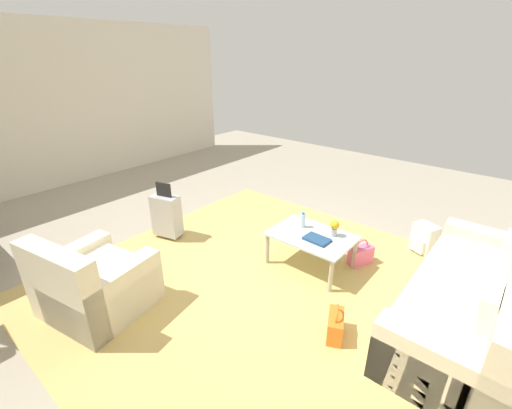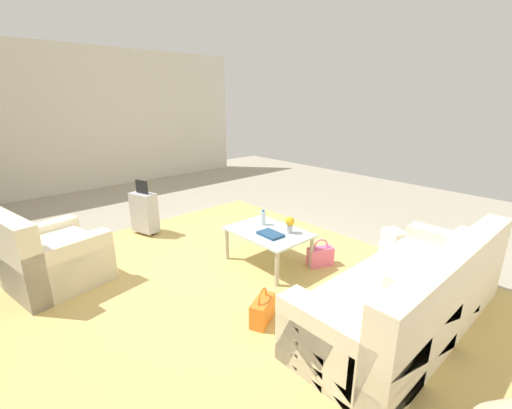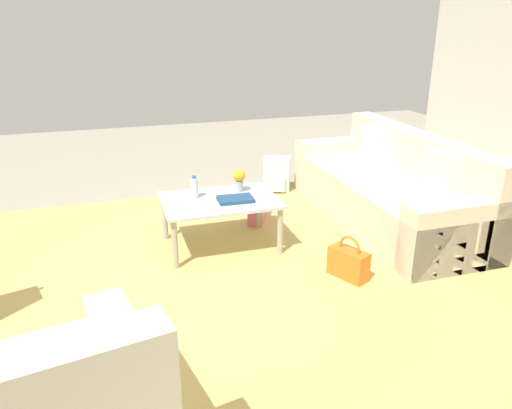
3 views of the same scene
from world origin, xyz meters
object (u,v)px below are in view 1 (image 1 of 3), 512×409
Objects in this scene: handbag_pink at (361,255)px; flower_vase at (335,227)px; handbag_orange at (335,325)px; suitcase_silver at (166,215)px; backpack_white at (424,239)px; armchair at (91,287)px; water_bottle at (303,220)px; couch at (477,303)px; coffee_table_book at (317,239)px; coffee_table at (311,239)px.

flower_vase is at bearing 49.53° from handbag_pink.
handbag_orange is (-0.60, 1.02, -0.44)m from flower_vase.
backpack_white is at bearing -146.40° from suitcase_silver.
backpack_white reaches higher than handbag_pink.
armchair is 5.48× the size of water_bottle.
couch is at bearing 165.08° from handbag_pink.
coffee_table_book is at bearing -123.92° from armchair.
flower_vase is (-1.51, -2.32, 0.27)m from armchair.
couch reaches higher than suitcase_silver.
armchair reaches higher than handbag_pink.
water_bottle is (-1.09, -2.27, 0.24)m from armchair.
coffee_table is 0.27m from water_bottle.
backpack_white is (0.80, -1.19, -0.10)m from couch.
flower_vase reaches higher than backpack_white.
couch is 11.89× the size of flower_vase.
coffee_table_book reaches higher than handbag_orange.
coffee_table_book is at bearing -163.70° from suitcase_silver.
water_bottle is at bearing -43.55° from handbag_orange.
couch reaches higher than handbag_orange.
suitcase_silver is (2.00, 0.70, -0.03)m from coffee_table.
coffee_table_book is (-0.32, 0.18, -0.08)m from water_bottle.
suitcase_silver reaches higher than handbag_orange.
armchair is 2.78m from flower_vase.
suitcase_silver reaches higher than backpack_white.
coffee_table reaches higher than handbag_orange.
suitcase_silver is at bearing 19.29° from coffee_table.
flower_vase is 0.59m from handbag_pink.
coffee_table is 2.12m from suitcase_silver.
coffee_table is at bearing -120.64° from armchair.
coffee_table is at bearing -160.71° from suitcase_silver.
suitcase_silver is at bearing 18.88° from coffee_table_book.
flower_vase is (-0.22, -0.15, 0.18)m from coffee_table.
coffee_table_book is (1.68, 0.18, 0.17)m from couch.
armchair is at bearing 58.66° from coffee_table_book.
water_bottle is 0.24× the size of suitcase_silver.
handbag_pink is (0.34, -1.32, 0.00)m from handbag_orange.
suitcase_silver is (2.12, 0.62, -0.11)m from coffee_table_book.
couch is at bearing 178.18° from flower_vase.
armchair reaches higher than backpack_white.
armchair reaches higher than suitcase_silver.
handbag_pink is (-1.76, -2.62, -0.17)m from armchair.
armchair reaches higher than coffee_table_book.
handbag_orange is (-1.02, 0.97, -0.41)m from water_bottle.
water_bottle is at bearing -156.04° from suitcase_silver.
backpack_white is (-0.78, -1.14, -0.38)m from flower_vase.
handbag_orange is (-0.82, 0.87, -0.26)m from coffee_table.
handbag_pink is at bearing -152.56° from water_bottle.
water_bottle is at bearing 0.00° from couch.
armchair is at bearing 56.09° from handbag_pink.
flower_vase is (-0.10, -0.23, 0.11)m from coffee_table_book.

